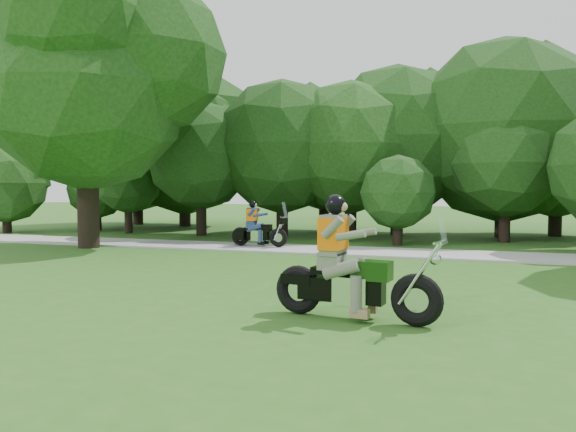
# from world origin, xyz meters

# --- Properties ---
(ground) EXTENTS (100.00, 100.00, 0.00)m
(ground) POSITION_xyz_m (0.00, 0.00, 0.00)
(ground) COLOR #295D1A
(ground) RESTS_ON ground
(walkway) EXTENTS (60.00, 2.20, 0.06)m
(walkway) POSITION_xyz_m (0.00, 8.00, 0.03)
(walkway) COLOR gray
(walkway) RESTS_ON ground
(tree_line) EXTENTS (39.81, 11.72, 7.73)m
(tree_line) POSITION_xyz_m (0.06, 14.40, 3.65)
(tree_line) COLOR black
(tree_line) RESTS_ON ground
(big_tree_west) EXTENTS (8.64, 6.56, 9.96)m
(big_tree_west) POSITION_xyz_m (-10.54, 6.85, 5.76)
(big_tree_west) COLOR black
(big_tree_west) RESTS_ON ground
(chopper_motorcycle) EXTENTS (2.59, 0.82, 1.85)m
(chopper_motorcycle) POSITION_xyz_m (-0.45, -0.44, 0.68)
(chopper_motorcycle) COLOR black
(chopper_motorcycle) RESTS_ON ground
(touring_motorcycle) EXTENTS (1.93, 0.56, 1.47)m
(touring_motorcycle) POSITION_xyz_m (-5.34, 8.10, 0.59)
(touring_motorcycle) COLOR black
(touring_motorcycle) RESTS_ON walkway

